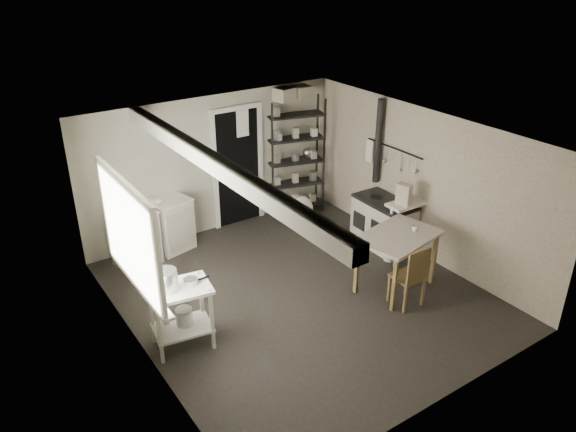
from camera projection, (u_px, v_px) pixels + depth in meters
floor at (300, 294)px, 7.86m from camera, size 5.00×5.00×0.00m
ceiling at (302, 137)px, 6.86m from camera, size 5.00×5.00×0.00m
wall_back at (213, 165)px, 9.22m from camera, size 4.50×0.02×2.30m
wall_front at (448, 315)px, 5.50m from camera, size 4.50×0.02×2.30m
wall_left at (136, 271)px, 6.22m from camera, size 0.02×5.00×2.30m
wall_right at (422, 184)px, 8.50m from camera, size 0.02×5.00×2.30m
window at (128, 236)px, 6.24m from camera, size 0.12×1.76×1.28m
doorway at (238, 168)px, 9.49m from camera, size 0.96×0.10×2.08m
ceiling_beam at (215, 164)px, 6.30m from camera, size 0.18×5.00×0.18m
wallpaper_panel at (421, 184)px, 8.49m from camera, size 0.01×5.00×2.30m
utensil_rail at (393, 149)px, 8.74m from camera, size 0.06×1.20×0.44m
prep_table at (182, 318)px, 6.70m from camera, size 0.80×0.63×0.83m
stockpot at (166, 281)px, 6.43m from camera, size 0.29×0.29×0.28m
saucepan at (191, 282)px, 6.58m from camera, size 0.21×0.21×0.09m
bucket at (184, 317)px, 6.75m from camera, size 0.25×0.25×0.22m
base_cabinets at (153, 229)px, 8.66m from camera, size 1.39×0.84×0.85m
mixing_bowl at (155, 199)px, 8.48m from camera, size 0.35×0.35×0.06m
counter_cup at (133, 207)px, 8.17m from camera, size 0.13×0.13×0.10m
shelf_rack at (295, 162)px, 9.93m from camera, size 1.05×0.64×2.08m
shelf_jar at (279, 142)px, 9.62m from camera, size 0.10×0.10×0.18m
storage_box_a at (284, 105)px, 9.35m from camera, size 0.35×0.32×0.21m
storage_box_b at (302, 103)px, 9.54m from camera, size 0.33×0.31×0.20m
stove at (384, 221)px, 8.95m from camera, size 0.58×1.02×0.80m
stovepipe at (378, 142)px, 8.92m from camera, size 0.14×0.14×1.45m
side_ledge at (403, 231)px, 8.66m from camera, size 0.60×0.33×0.91m
oats_box at (404, 198)px, 8.35m from camera, size 0.18×0.24×0.32m
work_table at (396, 264)px, 7.86m from camera, size 1.25×0.98×0.85m
table_cup at (414, 234)px, 7.76m from camera, size 0.10×0.10×0.09m
chair at (408, 273)px, 7.46m from camera, size 0.39×0.41×0.90m
flour_sack at (301, 211)px, 9.75m from camera, size 0.45×0.39×0.51m
floor_crock at (388, 256)px, 8.68m from camera, size 0.18×0.18×0.17m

